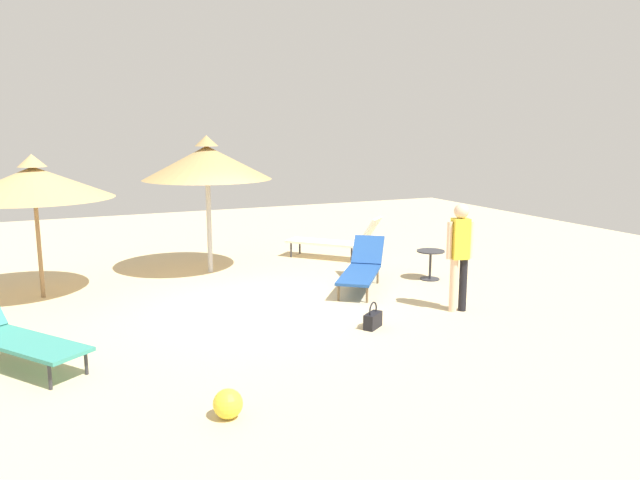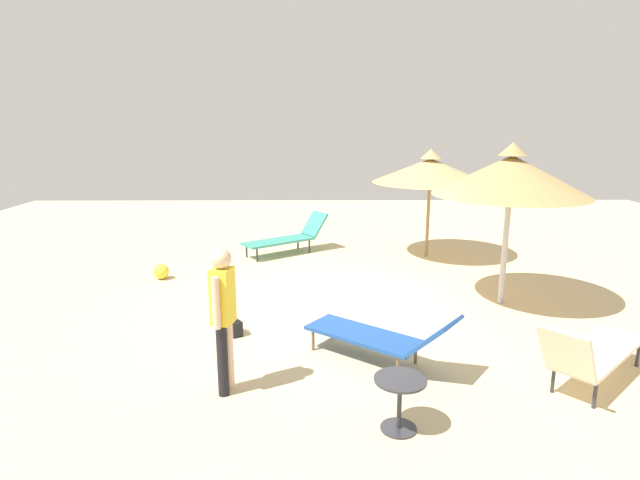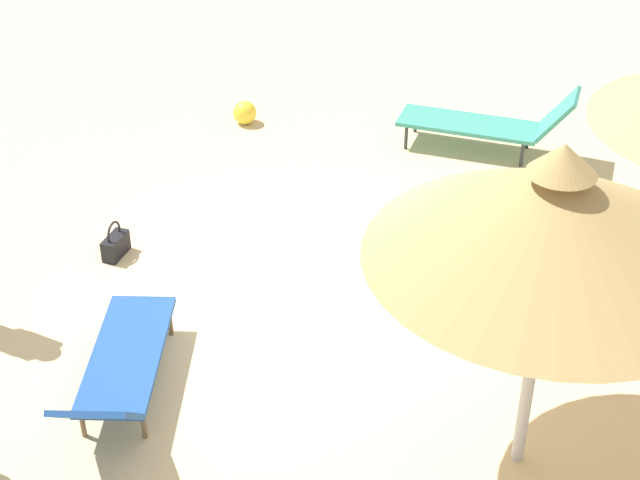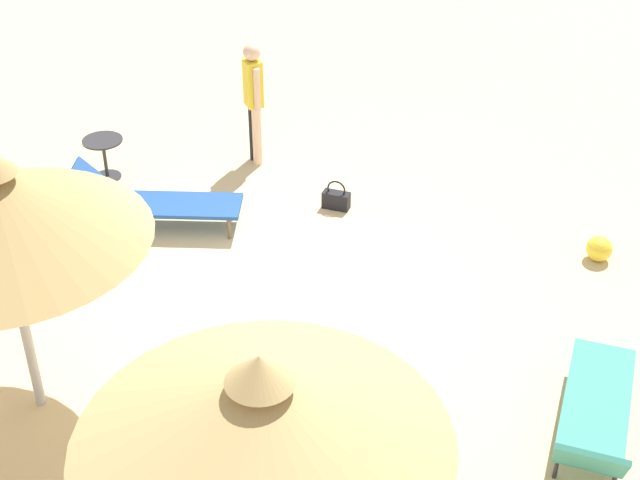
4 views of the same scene
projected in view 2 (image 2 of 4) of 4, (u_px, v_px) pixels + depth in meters
ground at (355, 307)px, 9.13m from camera, size 24.00×24.00×0.10m
parasol_umbrella_near_right at (511, 175)px, 8.69m from camera, size 2.62×2.62×2.83m
parasol_umbrella_near_left at (430, 170)px, 11.86m from camera, size 2.67×2.67×2.54m
lounge_chair_far_right at (382, 336)px, 6.87m from camera, size 2.04×1.76×0.84m
lounge_chair_front at (591, 352)px, 6.23m from camera, size 2.00×1.88×1.02m
lounge_chair_back at (288, 236)px, 12.53m from camera, size 2.11×1.75×0.93m
person_standing_center at (223, 311)px, 5.99m from camera, size 0.28×0.44×1.79m
handbag at (233, 326)px, 7.85m from camera, size 0.34×0.38×0.41m
side_table_round at (400, 395)px, 5.37m from camera, size 0.55×0.55×0.59m
beach_ball at (161, 272)px, 10.56m from camera, size 0.32×0.32×0.32m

